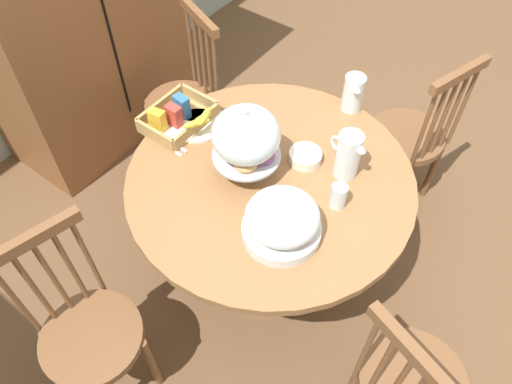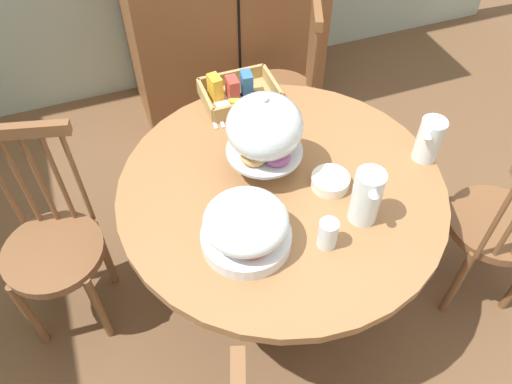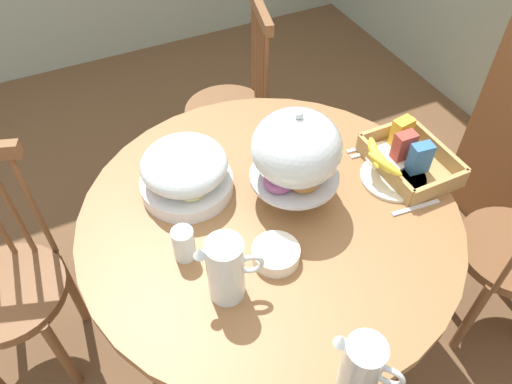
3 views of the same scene
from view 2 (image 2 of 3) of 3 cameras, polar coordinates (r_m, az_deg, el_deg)
ground_plane at (r=2.46m, az=3.29°, el=-10.98°), size 10.00×10.00×0.00m
dining_table at (r=2.03m, az=2.65°, el=-3.22°), size 1.20×1.20×0.74m
windsor_chair_by_cabinet at (r=2.32m, az=25.45°, el=-3.66°), size 0.43×0.42×0.97m
windsor_chair_facing_door at (r=2.73m, az=2.97°, el=10.86°), size 0.43×0.43×0.97m
windsor_chair_far_side at (r=2.20m, az=-21.64°, el=-5.75°), size 0.42×0.42×0.97m
pastry_stand_with_dome at (r=1.78m, az=0.98°, el=6.97°), size 0.28×0.28×0.34m
fruit_platter_covered at (r=1.63m, az=-1.12°, el=-3.89°), size 0.30×0.30×0.18m
orange_juice_pitcher at (r=2.02m, az=18.76°, el=5.42°), size 0.15×0.13×0.18m
milk_pitcher at (r=1.73m, az=12.20°, el=-0.69°), size 0.10×0.18×0.21m
cereal_basket at (r=2.19m, az=-1.98°, el=10.97°), size 0.32×0.30×0.12m
china_plate_large at (r=2.17m, az=-0.47°, el=9.32°), size 0.22×0.22×0.01m
china_plate_small at (r=2.17m, az=-2.88°, el=9.56°), size 0.15×0.15×0.01m
cereal_bowl at (r=1.87m, az=8.30°, el=1.19°), size 0.14×0.14×0.04m
drinking_glass at (r=1.67m, az=7.94°, el=-4.67°), size 0.06×0.06×0.11m
table_knife at (r=2.15m, az=-4.12°, el=8.64°), size 0.03×0.17×0.01m
dinner_fork at (r=2.15m, az=-4.91°, el=8.50°), size 0.03×0.17×0.01m
soup_spoon at (r=2.20m, az=3.12°, el=9.83°), size 0.03×0.17×0.01m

